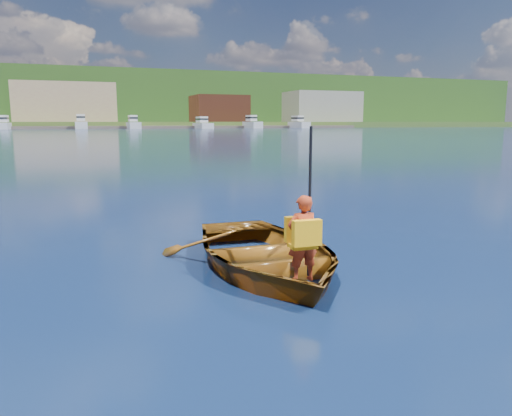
{
  "coord_description": "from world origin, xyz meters",
  "views": [
    {
      "loc": [
        -2.67,
        -6.05,
        1.95
      ],
      "look_at": [
        -0.5,
        -0.01,
        0.84
      ],
      "focal_mm": 35.0,
      "sensor_mm": 36.0,
      "label": 1
    }
  ],
  "objects_px": {
    "dock": "(115,127)",
    "rowboat": "(265,253)",
    "child_paddler": "(303,237)",
    "marina_yachts": "(66,124)"
  },
  "relations": [
    {
      "from": "dock",
      "to": "rowboat",
      "type": "bearing_deg",
      "value": -93.45
    },
    {
      "from": "child_paddler",
      "to": "marina_yachts",
      "type": "relative_size",
      "value": 0.01
    },
    {
      "from": "child_paddler",
      "to": "rowboat",
      "type": "bearing_deg",
      "value": 97.92
    },
    {
      "from": "rowboat",
      "to": "dock",
      "type": "height_order",
      "value": "dock"
    },
    {
      "from": "dock",
      "to": "marina_yachts",
      "type": "relative_size",
      "value": 1.11
    },
    {
      "from": "child_paddler",
      "to": "marina_yachts",
      "type": "height_order",
      "value": "marina_yachts"
    },
    {
      "from": "rowboat",
      "to": "marina_yachts",
      "type": "distance_m",
      "value": 143.4
    },
    {
      "from": "child_paddler",
      "to": "dock",
      "type": "relative_size",
      "value": 0.01
    },
    {
      "from": "rowboat",
      "to": "child_paddler",
      "type": "relative_size",
      "value": 2.0
    },
    {
      "from": "child_paddler",
      "to": "marina_yachts",
      "type": "bearing_deg",
      "value": 91.83
    }
  ]
}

